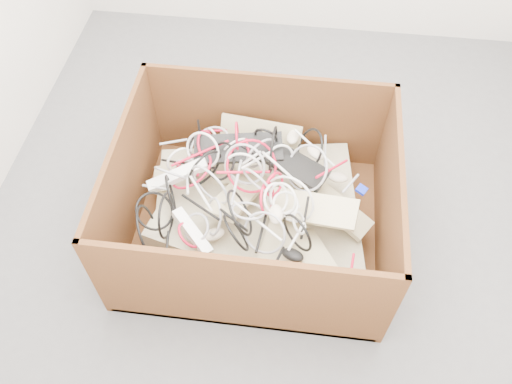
# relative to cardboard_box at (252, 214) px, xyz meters

# --- Properties ---
(ground) EXTENTS (3.00, 3.00, 0.00)m
(ground) POSITION_rel_cardboard_box_xyz_m (0.10, 0.25, -0.15)
(ground) COLOR #535356
(ground) RESTS_ON ground
(cardboard_box) EXTENTS (1.25, 1.04, 0.61)m
(cardboard_box) POSITION_rel_cardboard_box_xyz_m (0.00, 0.00, 0.00)
(cardboard_box) COLOR #402310
(cardboard_box) RESTS_ON ground
(keyboard_pile) EXTENTS (1.13, 0.97, 0.33)m
(keyboard_pile) POSITION_rel_cardboard_box_xyz_m (0.06, 0.02, 0.13)
(keyboard_pile) COLOR tan
(keyboard_pile) RESTS_ON cardboard_box
(mice_scatter) EXTENTS (0.80, 0.74, 0.19)m
(mice_scatter) POSITION_rel_cardboard_box_xyz_m (0.07, 0.04, 0.19)
(mice_scatter) COLOR beige
(mice_scatter) RESTS_ON keyboard_pile
(power_strip_left) EXTENTS (0.29, 0.18, 0.12)m
(power_strip_left) POSITION_rel_cardboard_box_xyz_m (-0.35, 0.02, 0.23)
(power_strip_left) COLOR white
(power_strip_left) RESTS_ON keyboard_pile
(power_strip_right) EXTENTS (0.21, 0.21, 0.08)m
(power_strip_right) POSITION_rel_cardboard_box_xyz_m (-0.23, -0.25, 0.18)
(power_strip_right) COLOR white
(power_strip_right) RESTS_ON keyboard_pile
(vga_plug) EXTENTS (0.06, 0.06, 0.03)m
(vga_plug) POSITION_rel_cardboard_box_xyz_m (0.50, 0.04, 0.23)
(vga_plug) COLOR #0B1DB2
(vga_plug) RESTS_ON keyboard_pile
(cable_tangle) EXTENTS (1.00, 0.85, 0.46)m
(cable_tangle) POSITION_rel_cardboard_box_xyz_m (-0.07, -0.01, 0.25)
(cable_tangle) COLOR red
(cable_tangle) RESTS_ON keyboard_pile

